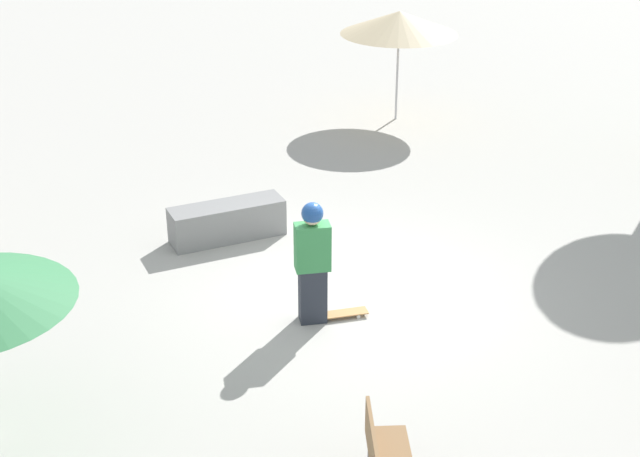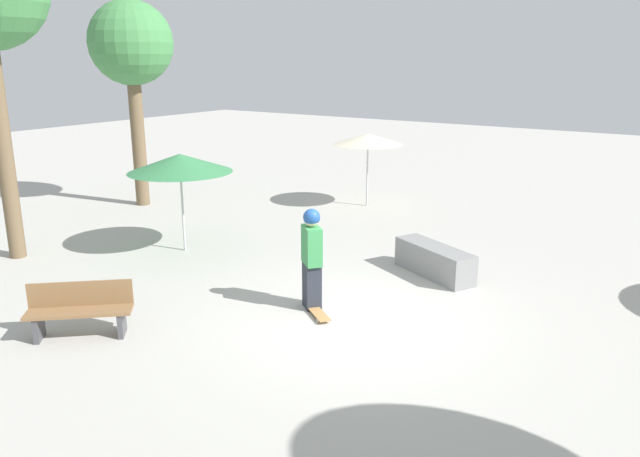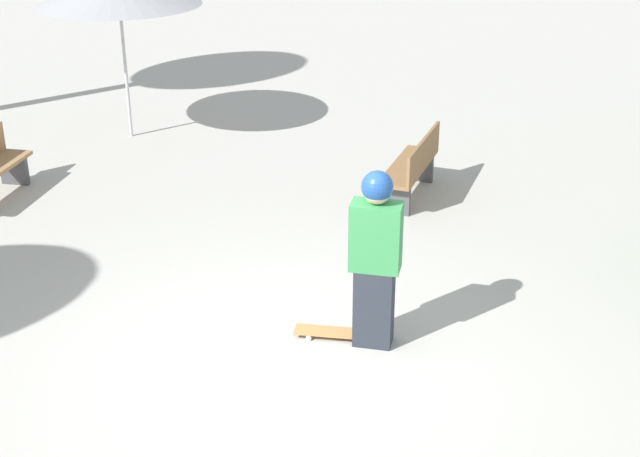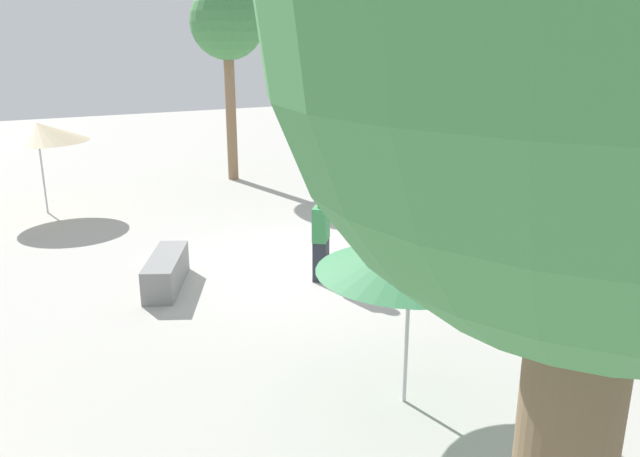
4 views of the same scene
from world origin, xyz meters
name	(u,v)px [view 4 (image 4 of 4)]	position (x,y,z in m)	size (l,w,h in m)	color
ground_plane	(301,265)	(0.00, 0.00, 0.00)	(60.00, 60.00, 0.00)	#B2AFA8
skater_main	(321,233)	(-0.89, 0.02, 0.96)	(0.53, 0.51, 1.78)	#282D38
skateboard	(325,270)	(-0.60, -0.23, 0.06)	(0.76, 0.64, 0.07)	#B7844C
concrete_ledge	(166,271)	(0.21, 2.75, 0.30)	(1.93, 1.33, 0.61)	gray
bench_near	(450,197)	(1.82, -5.48, 0.43)	(1.35, 1.52, 0.85)	#47474C
bench_far	(524,271)	(-3.27, -2.93, 0.43)	(1.48, 1.40, 0.85)	#47474C
shade_umbrella_green	(410,255)	(-5.16, 1.17, 2.00)	(2.30, 2.30, 2.20)	#B7B7BC
shade_umbrella_tan	(37,132)	(7.02, 4.11, 2.19)	(2.58, 2.58, 2.44)	#B7B7BC
shade_umbrella_grey	(579,134)	(-0.69, -7.23, 2.32)	(2.52, 2.52, 2.55)	#B7B7BC
palm_tree_far_back	(227,25)	(8.63, -1.89, 4.94)	(2.35, 2.35, 6.22)	#896B4C
palm_tree_left	(620,37)	(-9.48, 3.71, 4.48)	(2.33, 2.33, 5.77)	brown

